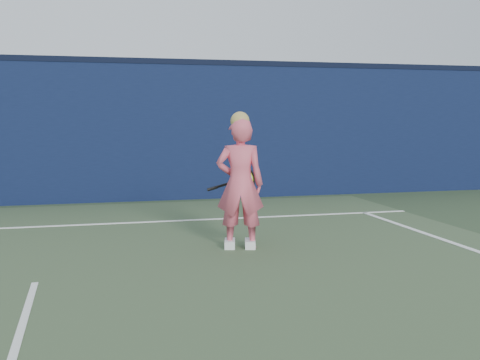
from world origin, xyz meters
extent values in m
plane|color=#2B3A24|center=(0.00, 0.00, 0.00)|extent=(80.00, 80.00, 0.00)
cube|color=#0C1636|center=(0.00, 6.50, 1.25)|extent=(24.00, 0.40, 2.50)
cube|color=black|center=(0.00, 6.50, 2.55)|extent=(24.00, 0.42, 0.10)
imported|color=#E0576D|center=(2.22, 2.01, 0.76)|extent=(0.63, 0.49, 1.52)
sphere|color=tan|center=(2.22, 2.01, 1.49)|extent=(0.22, 0.22, 0.22)
cube|color=white|center=(2.34, 1.98, 0.05)|extent=(0.19, 0.30, 0.10)
cube|color=white|center=(2.11, 2.04, 0.05)|extent=(0.19, 0.30, 0.10)
torus|color=black|center=(2.38, 2.45, 0.76)|extent=(0.33, 0.11, 0.33)
torus|color=#B6C912|center=(2.38, 2.45, 0.76)|extent=(0.27, 0.08, 0.27)
cylinder|color=beige|center=(2.38, 2.45, 0.76)|extent=(0.27, 0.07, 0.27)
cylinder|color=black|center=(2.14, 2.49, 0.70)|extent=(0.30, 0.04, 0.11)
cylinder|color=black|center=(2.00, 2.52, 0.66)|extent=(0.14, 0.04, 0.07)
cube|color=white|center=(0.00, 4.00, 0.01)|extent=(11.00, 0.08, 0.01)
camera|label=1|loc=(0.49, -4.74, 1.54)|focal=45.00mm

